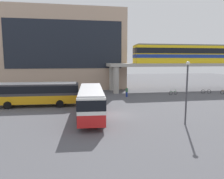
# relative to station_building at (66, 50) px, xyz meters

# --- Properties ---
(ground_plane) EXTENTS (120.00, 120.00, 0.00)m
(ground_plane) POSITION_rel_station_building_xyz_m (6.21, -18.10, -8.53)
(ground_plane) COLOR #515156
(station_building) EXTENTS (25.64, 14.68, 17.06)m
(station_building) POSITION_rel_station_building_xyz_m (0.00, 0.00, 0.00)
(station_building) COLOR tan
(station_building) RESTS_ON ground_plane
(elevated_platform) EXTENTS (31.17, 6.14, 5.61)m
(elevated_platform) POSITION_rel_station_building_xyz_m (23.82, -10.04, -3.71)
(elevated_platform) COLOR #ADA89E
(elevated_platform) RESTS_ON ground_plane
(train) EXTENTS (22.24, 2.96, 3.84)m
(train) POSITION_rel_station_building_xyz_m (24.76, -10.04, -0.95)
(train) COLOR yellow
(train) RESTS_ON elevated_platform
(bus_main) EXTENTS (3.36, 11.20, 3.22)m
(bus_main) POSITION_rel_station_building_xyz_m (3.37, -28.71, -6.54)
(bus_main) COLOR red
(bus_main) RESTS_ON ground_plane
(bus_secondary) EXTENTS (11.15, 3.15, 3.22)m
(bus_secondary) POSITION_rel_station_building_xyz_m (-3.34, -21.77, -6.54)
(bus_secondary) COLOR orange
(bus_secondary) RESTS_ON ground_plane
(bicycle_green) EXTENTS (1.78, 0.33, 1.04)m
(bicycle_green) POSITION_rel_station_building_xyz_m (19.40, -15.76, -8.17)
(bicycle_green) COLOR black
(bicycle_green) RESTS_ON ground_plane
(bicycle_silver) EXTENTS (1.69, 0.70, 1.04)m
(bicycle_silver) POSITION_rel_station_building_xyz_m (26.29, -15.33, -8.17)
(bicycle_silver) COLOR black
(bicycle_silver) RESTS_ON ground_plane
(pedestrian_by_bike_rack) EXTENTS (0.44, 0.33, 1.72)m
(pedestrian_by_bike_rack) POSITION_rel_station_building_xyz_m (10.46, -16.53, -7.72)
(pedestrian_by_bike_rack) COLOR navy
(pedestrian_by_bike_rack) RESTS_ON ground_plane
(lamp_post) EXTENTS (0.36, 0.36, 6.17)m
(lamp_post) POSITION_rel_station_building_xyz_m (12.26, -33.05, -4.88)
(lamp_post) COLOR #3F3F44
(lamp_post) RESTS_ON ground_plane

